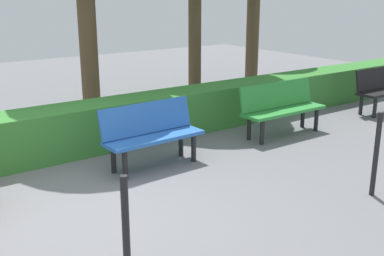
% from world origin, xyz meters
% --- Properties ---
extents(ground_plane, '(23.39, 23.39, 0.00)m').
position_xyz_m(ground_plane, '(0.00, 0.00, 0.00)').
color(ground_plane, slate).
extents(bench_green, '(1.56, 0.46, 0.86)m').
position_xyz_m(bench_green, '(-3.82, -0.66, 0.48)').
color(bench_green, '#2D8C38').
rests_on(bench_green, ground_plane).
extents(bench_blue, '(1.41, 0.52, 0.86)m').
position_xyz_m(bench_blue, '(-1.32, -0.64, 0.48)').
color(bench_blue, blue).
rests_on(bench_blue, ground_plane).
extents(hedge_row, '(19.39, 0.68, 0.70)m').
position_xyz_m(hedge_row, '(-1.20, -1.74, 0.35)').
color(hedge_row, '#387F33').
rests_on(hedge_row, ground_plane).
extents(railing_post_mid, '(0.06, 0.06, 1.00)m').
position_xyz_m(railing_post_mid, '(-2.92, 1.71, 0.50)').
color(railing_post_mid, black).
rests_on(railing_post_mid, ground_plane).
extents(railing_post_far, '(0.06, 0.06, 1.00)m').
position_xyz_m(railing_post_far, '(0.30, 1.71, 0.50)').
color(railing_post_far, black).
rests_on(railing_post_far, ground_plane).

